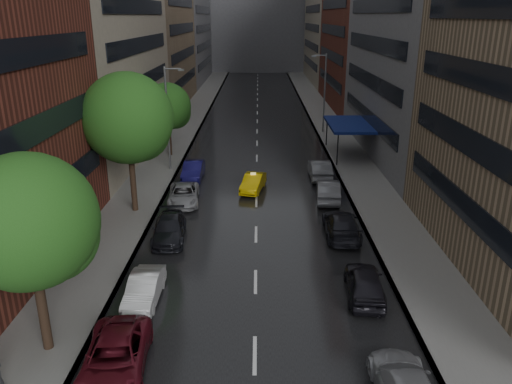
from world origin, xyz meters
TOP-DOWN VIEW (x-y plane):
  - road at (0.00, 50.00)m, footprint 14.00×140.00m
  - sidewalk_left at (-9.00, 50.00)m, footprint 4.00×140.00m
  - sidewalk_right at (9.00, 50.00)m, footprint 4.00×140.00m
  - buildings_right at (15.00, 56.70)m, footprint 8.05×109.10m
  - building_far at (0.00, 118.00)m, footprint 40.00×14.00m
  - tree_near at (-8.60, 4.28)m, footprint 5.33×5.33m
  - tree_mid at (-8.60, 19.85)m, footprint 6.15×6.15m
  - tree_far at (-8.60, 34.73)m, footprint 4.53×4.53m
  - taxi at (-0.26, 24.44)m, footprint 2.20×4.26m
  - parked_cars_left at (-5.40, 14.39)m, footprint 2.85×29.57m
  - parked_cars_right at (5.40, 14.97)m, footprint 2.29×31.44m
  - street_lamp_left at (-7.72, 30.00)m, footprint 1.74×0.22m
  - street_lamp_right at (7.72, 45.00)m, footprint 1.74×0.22m
  - awning at (8.98, 35.00)m, footprint 4.00×8.00m

SIDE VIEW (x-z plane):
  - road at x=0.00m, z-range 0.00..0.01m
  - sidewalk_left at x=-9.00m, z-range 0.00..0.15m
  - sidewalk_right at x=9.00m, z-range 0.00..0.15m
  - taxi at x=-0.26m, z-range 0.00..1.34m
  - parked_cars_left at x=-5.40m, z-range -0.05..1.45m
  - parked_cars_right at x=5.40m, z-range -0.04..1.56m
  - awning at x=8.98m, z-range 1.57..4.70m
  - street_lamp_left at x=-7.72m, z-range 0.39..9.39m
  - street_lamp_right at x=7.72m, z-range 0.39..9.39m
  - tree_far at x=-8.60m, z-range 1.32..8.54m
  - tree_near at x=-8.60m, z-range 1.57..10.07m
  - tree_mid at x=-8.60m, z-range 1.81..11.61m
  - buildings_right at x=15.00m, z-range -2.97..33.03m
  - building_far at x=0.00m, z-range 0.00..32.00m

